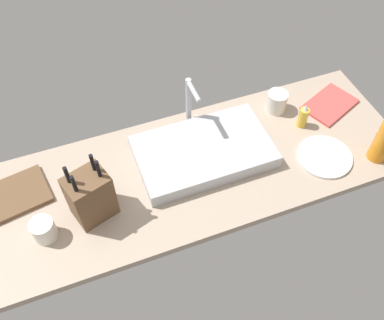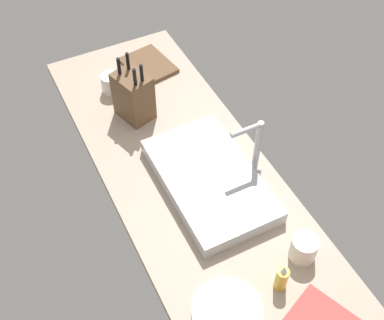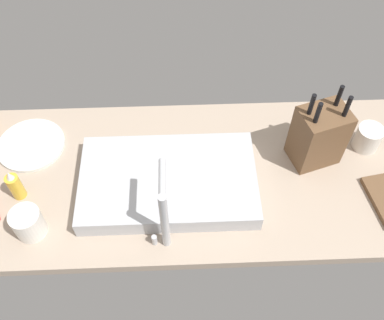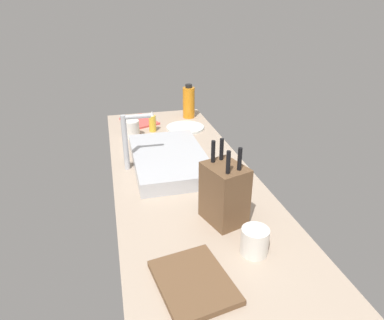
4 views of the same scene
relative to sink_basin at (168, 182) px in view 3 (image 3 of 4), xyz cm
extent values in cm
cube|color=tan|center=(-7.29, -4.47, -4.87)|extent=(181.94, 62.10, 3.50)
cube|color=#B7BABF|center=(0.00, 0.00, 0.00)|extent=(55.09, 32.99, 6.25)
cylinder|color=#B7BABF|center=(0.73, 19.47, 9.74)|extent=(2.40, 2.40, 25.73)
cylinder|color=#B7BABF|center=(0.73, 13.44, 21.61)|extent=(2.00, 12.05, 2.00)
cylinder|color=#B7BABF|center=(4.23, 19.47, -1.12)|extent=(1.60, 1.60, 4.00)
cube|color=brown|center=(-48.12, -10.54, 7.48)|extent=(17.71, 15.51, 21.21)
cylinder|color=black|center=(-51.65, -13.92, 21.94)|extent=(1.76, 1.76, 7.70)
cylinder|color=black|center=(-53.08, -9.57, 21.94)|extent=(1.76, 1.76, 7.70)
cylinder|color=black|center=(-42.82, -10.78, 21.94)|extent=(1.76, 1.76, 7.70)
cylinder|color=black|center=(-43.98, -7.43, 21.94)|extent=(1.76, 1.76, 7.70)
cylinder|color=gold|center=(46.95, 1.17, 1.64)|extent=(4.16, 4.16, 9.53)
cone|color=silver|center=(46.95, 1.17, 7.81)|extent=(2.29, 2.29, 2.80)
cylinder|color=silver|center=(46.92, -18.51, -2.52)|extent=(22.80, 22.80, 1.20)
cylinder|color=silver|center=(-67.06, -14.16, 1.21)|extent=(8.58, 8.58, 8.66)
cylinder|color=silver|center=(40.90, 13.96, 1.61)|extent=(9.06, 9.06, 9.47)
camera|label=1|loc=(-43.59, -101.95, 137.19)|focal=40.05mm
camera|label=2|loc=(100.74, -57.85, 148.17)|focal=46.74mm
camera|label=3|loc=(-4.46, 76.84, 116.29)|focal=41.35mm
camera|label=4|loc=(-144.15, 24.75, 68.59)|focal=32.15mm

